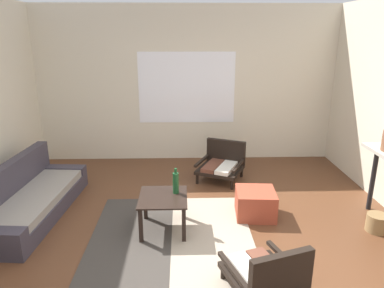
% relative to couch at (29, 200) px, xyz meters
% --- Properties ---
extents(ground_plane, '(7.80, 7.80, 0.00)m').
position_rel_couch_xyz_m(ground_plane, '(2.04, -0.88, -0.21)').
color(ground_plane, '#56331E').
extents(far_wall_with_window, '(5.60, 0.13, 2.70)m').
position_rel_couch_xyz_m(far_wall_with_window, '(2.04, 2.18, 1.14)').
color(far_wall_with_window, beige).
rests_on(far_wall_with_window, ground).
extents(area_rug, '(1.83, 2.04, 0.01)m').
position_rel_couch_xyz_m(area_rug, '(1.82, -0.62, -0.20)').
color(area_rug, '#38332D').
rests_on(area_rug, ground).
extents(couch, '(0.86, 2.04, 0.68)m').
position_rel_couch_xyz_m(couch, '(0.00, 0.00, 0.00)').
color(couch, '#38333D').
rests_on(couch, ground).
extents(coffee_table, '(0.55, 0.61, 0.43)m').
position_rel_couch_xyz_m(coffee_table, '(1.72, -0.41, 0.14)').
color(coffee_table, black).
rests_on(coffee_table, ground).
extents(armchair_by_window, '(0.84, 0.83, 0.58)m').
position_rel_couch_xyz_m(armchair_by_window, '(2.57, 1.13, 0.05)').
color(armchair_by_window, black).
rests_on(armchair_by_window, ground).
extents(armchair_striped_foreground, '(0.74, 0.78, 0.57)m').
position_rel_couch_xyz_m(armchair_striped_foreground, '(2.66, -1.58, 0.03)').
color(armchair_striped_foreground, black).
rests_on(armchair_striped_foreground, ground).
extents(ottoman_orange, '(0.52, 0.52, 0.34)m').
position_rel_couch_xyz_m(ottoman_orange, '(2.86, -0.10, -0.04)').
color(ottoman_orange, '#993D28').
rests_on(ottoman_orange, ground).
extents(glass_bottle, '(0.07, 0.07, 0.31)m').
position_rel_couch_xyz_m(glass_bottle, '(1.87, -0.32, 0.35)').
color(glass_bottle, '#194723').
rests_on(glass_bottle, coffee_table).
extents(wicker_basket, '(0.24, 0.24, 0.21)m').
position_rel_couch_xyz_m(wicker_basket, '(4.21, -0.52, -0.10)').
color(wicker_basket, olive).
rests_on(wicker_basket, ground).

